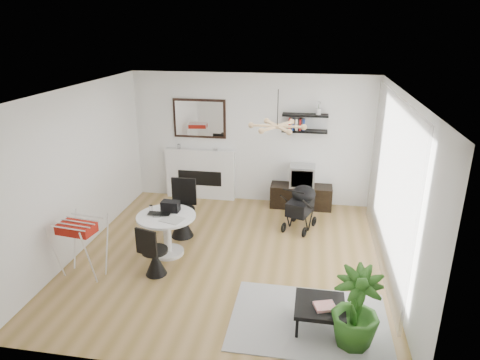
% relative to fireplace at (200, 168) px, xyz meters
% --- Properties ---
extents(floor, '(5.00, 5.00, 0.00)m').
position_rel_fireplace_xyz_m(floor, '(1.10, -2.42, -0.69)').
color(floor, olive).
rests_on(floor, ground).
extents(ceiling, '(5.00, 5.00, 0.00)m').
position_rel_fireplace_xyz_m(ceiling, '(1.10, -2.42, 2.01)').
color(ceiling, white).
rests_on(ceiling, wall_back).
extents(wall_back, '(5.00, 0.00, 5.00)m').
position_rel_fireplace_xyz_m(wall_back, '(1.10, 0.08, 0.66)').
color(wall_back, white).
rests_on(wall_back, floor).
extents(wall_left, '(0.00, 5.00, 5.00)m').
position_rel_fireplace_xyz_m(wall_left, '(-1.40, -2.42, 0.66)').
color(wall_left, white).
rests_on(wall_left, floor).
extents(wall_right, '(0.00, 5.00, 5.00)m').
position_rel_fireplace_xyz_m(wall_right, '(3.60, -2.42, 0.66)').
color(wall_right, white).
rests_on(wall_right, floor).
extents(sheer_curtain, '(0.04, 3.60, 2.60)m').
position_rel_fireplace_xyz_m(sheer_curtain, '(3.50, -2.22, 0.66)').
color(sheer_curtain, white).
rests_on(sheer_curtain, wall_right).
extents(fireplace, '(1.50, 0.17, 2.16)m').
position_rel_fireplace_xyz_m(fireplace, '(0.00, 0.00, 0.00)').
color(fireplace, white).
rests_on(fireplace, floor).
extents(shelf_lower, '(0.90, 0.25, 0.04)m').
position_rel_fireplace_xyz_m(shelf_lower, '(2.18, -0.05, 0.91)').
color(shelf_lower, black).
rests_on(shelf_lower, wall_back).
extents(shelf_upper, '(0.90, 0.25, 0.04)m').
position_rel_fireplace_xyz_m(shelf_upper, '(2.18, -0.05, 1.23)').
color(shelf_upper, black).
rests_on(shelf_upper, wall_back).
extents(pendant_lamp, '(0.90, 0.90, 0.10)m').
position_rel_fireplace_xyz_m(pendant_lamp, '(1.80, -2.12, 1.46)').
color(pendant_lamp, tan).
rests_on(pendant_lamp, ceiling).
extents(tv_console, '(1.26, 0.44, 0.47)m').
position_rel_fireplace_xyz_m(tv_console, '(2.18, -0.15, -0.45)').
color(tv_console, black).
rests_on(tv_console, floor).
extents(crt_tv, '(0.50, 0.44, 0.44)m').
position_rel_fireplace_xyz_m(crt_tv, '(2.18, -0.16, 0.00)').
color(crt_tv, '#B2B2B5').
rests_on(crt_tv, tv_console).
extents(dining_table, '(0.96, 0.96, 0.70)m').
position_rel_fireplace_xyz_m(dining_table, '(0.08, -2.49, -0.22)').
color(dining_table, white).
rests_on(dining_table, floor).
extents(laptop, '(0.37, 0.25, 0.03)m').
position_rel_fireplace_xyz_m(laptop, '(-0.04, -2.54, 0.03)').
color(laptop, black).
rests_on(laptop, dining_table).
extents(black_bag, '(0.30, 0.18, 0.17)m').
position_rel_fireplace_xyz_m(black_bag, '(0.10, -2.31, 0.10)').
color(black_bag, black).
rests_on(black_bag, dining_table).
extents(newspaper, '(0.41, 0.37, 0.01)m').
position_rel_fireplace_xyz_m(newspaper, '(0.23, -2.63, 0.02)').
color(newspaper, silver).
rests_on(newspaper, dining_table).
extents(drinking_glass, '(0.06, 0.06, 0.10)m').
position_rel_fireplace_xyz_m(drinking_glass, '(-0.22, -2.37, 0.07)').
color(drinking_glass, white).
rests_on(drinking_glass, dining_table).
extents(chair_far, '(0.49, 0.49, 1.03)m').
position_rel_fireplace_xyz_m(chair_far, '(0.12, -1.81, -0.36)').
color(chair_far, black).
rests_on(chair_far, floor).
extents(chair_near, '(0.43, 0.44, 0.83)m').
position_rel_fireplace_xyz_m(chair_near, '(0.09, -3.12, -0.42)').
color(chair_near, black).
rests_on(chair_near, floor).
extents(drying_rack, '(0.68, 0.65, 0.92)m').
position_rel_fireplace_xyz_m(drying_rack, '(-0.96, -3.32, -0.20)').
color(drying_rack, white).
rests_on(drying_rack, floor).
extents(stroller, '(0.66, 0.81, 0.90)m').
position_rel_fireplace_xyz_m(stroller, '(2.20, -1.13, -0.30)').
color(stroller, black).
rests_on(stroller, floor).
extents(rug, '(2.01, 1.45, 0.01)m').
position_rel_fireplace_xyz_m(rug, '(2.42, -3.84, -0.68)').
color(rug, '#A0A0A0').
rests_on(rug, floor).
extents(coffee_table, '(0.62, 0.62, 0.32)m').
position_rel_fireplace_xyz_m(coffee_table, '(2.54, -3.91, -0.39)').
color(coffee_table, black).
rests_on(coffee_table, rug).
extents(magazines, '(0.30, 0.27, 0.04)m').
position_rel_fireplace_xyz_m(magazines, '(2.60, -3.98, -0.34)').
color(magazines, red).
rests_on(magazines, coffee_table).
extents(potted_plant, '(0.64, 0.64, 1.00)m').
position_rel_fireplace_xyz_m(potted_plant, '(2.94, -4.17, -0.18)').
color(potted_plant, '#275A19').
rests_on(potted_plant, floor).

